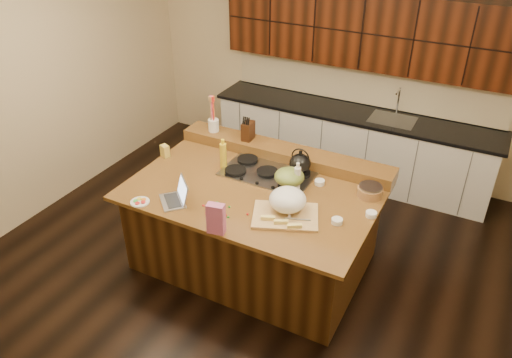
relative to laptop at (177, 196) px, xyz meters
The scene contains 34 objects.
room 0.83m from the laptop, 44.81° to the left, with size 5.52×5.02×2.72m.
island 0.90m from the laptop, 44.81° to the left, with size 2.40×1.60×0.92m.
back_ledge 1.33m from the laptop, 66.65° to the left, with size 2.40×0.30×0.12m, color black.
cooktop 0.98m from the laptop, 57.35° to the left, with size 0.92×0.52×0.05m.
back_counter 2.87m from the laptop, 73.22° to the left, with size 3.70×0.66×2.40m.
kettle 1.27m from the laptop, 49.05° to the left, with size 0.22×0.22×0.20m, color black.
green_bowl 1.08m from the laptop, 39.99° to the left, with size 0.29×0.29×0.16m, color olive.
laptop is the anchor object (origin of this frame).
oil_bottle 0.76m from the laptop, 85.79° to the left, with size 0.07×0.07×0.27m, color gold.
vinegar_bottle 1.15m from the laptop, 37.21° to the left, with size 0.06×0.06×0.25m, color silver.
wooden_tray 1.03m from the laptop, 16.86° to the left, with size 0.70×0.61×0.24m.
ramekin_a 1.49m from the laptop, 14.16° to the left, with size 0.10×0.10×0.04m, color white.
ramekin_b 1.78m from the laptop, 19.77° to the left, with size 0.10×0.10×0.04m, color white.
ramekin_c 1.40m from the laptop, 39.95° to the left, with size 0.10×0.10×0.04m, color white.
strainer_bowl 1.82m from the laptop, 30.50° to the left, with size 0.24×0.24×0.09m, color #996B3F.
kitchen_timer 1.08m from the laptop, 11.38° to the left, with size 0.08×0.08×0.07m, color silver.
pink_bag 0.62m from the laptop, 22.30° to the right, with size 0.15×0.08×0.28m, color #BF5A8A.
candy_plate 0.35m from the laptop, 148.17° to the right, with size 0.18×0.18×0.01m, color white.
package_box 0.90m from the laptop, 133.72° to the left, with size 0.10×0.07×0.13m, color gold.
utensil_crock 1.28m from the laptop, 106.16° to the left, with size 0.12×0.12×0.14m, color white.
knife_block 1.24m from the laptop, 85.77° to the left, with size 0.10×0.16×0.20m, color black.
gumdrop_0 0.37m from the laptop, ahead, with size 0.02×0.02×0.02m, color red.
gumdrop_1 0.41m from the laptop, ahead, with size 0.02×0.02×0.02m, color #198C26.
gumdrop_2 0.44m from the laptop, ahead, with size 0.02×0.02×0.02m, color red.
gumdrop_3 0.38m from the laptop, 21.66° to the left, with size 0.02×0.02×0.02m, color #198C26.
gumdrop_4 0.53m from the laptop, ahead, with size 0.02×0.02×0.02m, color red.
gumdrop_5 0.51m from the laptop, ahead, with size 0.02×0.02×0.02m, color #198C26.
gumdrop_6 0.41m from the laptop, 16.84° to the left, with size 0.02×0.02×0.02m, color red.
gumdrop_7 0.50m from the laptop, 15.03° to the left, with size 0.02×0.02×0.02m, color #198C26.
gumdrop_8 0.70m from the laptop, ahead, with size 0.02×0.02×0.02m, color red.
gumdrop_9 0.56m from the laptop, ahead, with size 0.02×0.02×0.02m, color #198C26.
gumdrop_10 0.36m from the laptop, ahead, with size 0.02×0.02×0.02m, color red.
gumdrop_11 0.45m from the laptop, ahead, with size 0.02×0.02×0.02m, color #198C26.
gumdrop_12 0.27m from the laptop, ahead, with size 0.02×0.02×0.02m, color red.
Camera 1 is at (1.92, -3.62, 3.54)m, focal length 35.00 mm.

